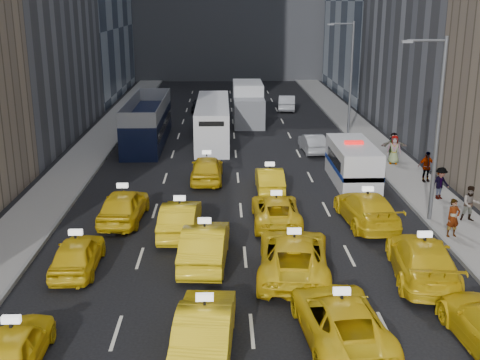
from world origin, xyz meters
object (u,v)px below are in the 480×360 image
at_px(double_decker, 147,122).
at_px(nypd_van, 353,164).
at_px(pedestrian_0, 453,218).
at_px(city_bus, 213,122).
at_px(box_truck, 248,103).

bearing_deg(double_decker, nypd_van, -43.21).
bearing_deg(pedestrian_0, city_bus, 103.70).
relative_size(city_bus, pedestrian_0, 6.65).
height_order(double_decker, pedestrian_0, double_decker).
distance_m(double_decker, box_truck, 11.29).
bearing_deg(double_decker, city_bus, 3.92).
height_order(nypd_van, box_truck, box_truck).
distance_m(box_truck, pedestrian_0, 29.02).
bearing_deg(nypd_van, double_decker, 140.44).
relative_size(nypd_van, double_decker, 0.51).
xyz_separation_m(nypd_van, city_bus, (-8.52, 11.56, 0.35)).
xyz_separation_m(nypd_van, box_truck, (-5.48, 18.78, 0.54)).
bearing_deg(box_truck, city_bus, -119.24).
xyz_separation_m(double_decker, pedestrian_0, (16.21, -19.87, -0.62)).
distance_m(nypd_van, box_truck, 19.57).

